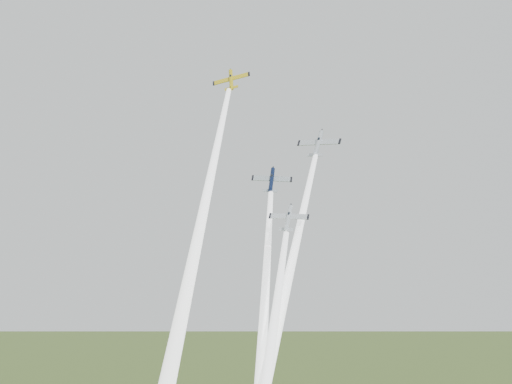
% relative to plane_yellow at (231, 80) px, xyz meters
% --- Properties ---
extents(plane_yellow, '(9.06, 5.42, 8.47)m').
position_rel_plane_yellow_xyz_m(plane_yellow, '(0.00, 0.00, 0.00)').
color(plane_yellow, gold).
extents(smoke_trail_yellow, '(3.07, 41.04, 58.51)m').
position_rel_plane_yellow_xyz_m(smoke_trail_yellow, '(0.30, -21.27, -31.20)').
color(smoke_trail_yellow, white).
extents(plane_navy, '(7.87, 6.10, 7.47)m').
position_rel_plane_yellow_xyz_m(plane_navy, '(8.47, -1.86, -20.85)').
color(plane_navy, '#0B1634').
extents(smoke_trail_navy, '(6.76, 42.50, 60.66)m').
position_rel_plane_yellow_xyz_m(smoke_trail_navy, '(10.69, -23.76, -53.12)').
color(smoke_trail_navy, white).
extents(plane_silver_right, '(9.79, 7.37, 8.14)m').
position_rel_plane_yellow_xyz_m(plane_silver_right, '(17.22, 0.01, -13.79)').
color(plane_silver_right, silver).
extents(smoke_trail_silver_right, '(10.69, 42.90, 61.76)m').
position_rel_plane_yellow_xyz_m(smoke_trail_silver_right, '(12.95, -21.96, -46.61)').
color(smoke_trail_silver_right, white).
extents(plane_silver_low, '(7.34, 5.02, 6.61)m').
position_rel_plane_yellow_xyz_m(plane_silver_low, '(13.43, -13.62, -29.30)').
color(plane_silver_low, silver).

